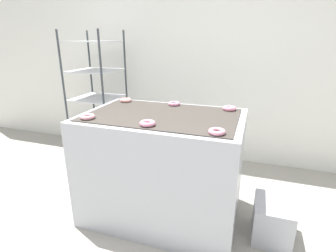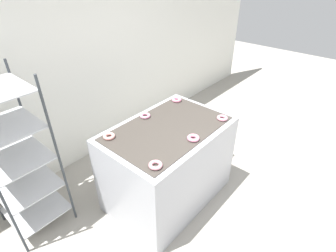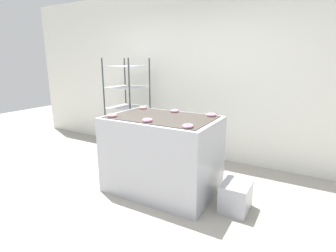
# 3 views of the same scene
# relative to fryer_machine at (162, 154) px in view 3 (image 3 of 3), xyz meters

# --- Properties ---
(ground_plane) EXTENTS (14.00, 14.00, 0.00)m
(ground_plane) POSITION_rel_fryer_machine_xyz_m (-0.00, -0.70, -0.49)
(ground_plane) COLOR #9E998E
(wall_back) EXTENTS (8.00, 0.05, 2.80)m
(wall_back) POSITION_rel_fryer_machine_xyz_m (-0.00, 1.42, 0.91)
(wall_back) COLOR silver
(wall_back) RESTS_ON ground_plane
(fryer_machine) EXTENTS (1.35, 0.90, 0.98)m
(fryer_machine) POSITION_rel_fryer_machine_xyz_m (0.00, 0.00, 0.00)
(fryer_machine) COLOR #A8AAB2
(fryer_machine) RESTS_ON ground_plane
(baking_rack_cart) EXTENTS (0.56, 0.59, 1.68)m
(baking_rack_cart) POSITION_rel_fryer_machine_xyz_m (-1.19, 0.85, 0.37)
(baking_rack_cart) COLOR #33383D
(baking_rack_cart) RESTS_ON ground_plane
(glaze_bin) EXTENTS (0.30, 0.37, 0.32)m
(glaze_bin) POSITION_rel_fryer_machine_xyz_m (0.97, -0.01, -0.33)
(glaze_bin) COLOR #A8AAB2
(glaze_bin) RESTS_ON ground_plane
(donut_near_left) EXTENTS (0.12, 0.12, 0.03)m
(donut_near_left) POSITION_rel_fryer_machine_xyz_m (-0.52, -0.31, 0.51)
(donut_near_left) COLOR #CF8793
(donut_near_left) RESTS_ON fryer_machine
(donut_near_center) EXTENTS (0.12, 0.12, 0.03)m
(donut_near_center) POSITION_rel_fryer_machine_xyz_m (-0.00, -0.32, 0.51)
(donut_near_center) COLOR pink
(donut_near_center) RESTS_ON fryer_machine
(donut_near_right) EXTENTS (0.12, 0.12, 0.03)m
(donut_near_right) POSITION_rel_fryer_machine_xyz_m (0.51, -0.33, 0.50)
(donut_near_right) COLOR pink
(donut_near_right) RESTS_ON fryer_machine
(donut_far_left) EXTENTS (0.12, 0.12, 0.03)m
(donut_far_left) POSITION_rel_fryer_machine_xyz_m (-0.51, 0.32, 0.50)
(donut_far_left) COLOR #DE9089
(donut_far_left) RESTS_ON fryer_machine
(donut_far_center) EXTENTS (0.12, 0.12, 0.03)m
(donut_far_center) POSITION_rel_fryer_machine_xyz_m (0.00, 0.33, 0.50)
(donut_far_center) COLOR pink
(donut_far_center) RESTS_ON fryer_machine
(donut_far_right) EXTENTS (0.12, 0.12, 0.04)m
(donut_far_right) POSITION_rel_fryer_machine_xyz_m (0.52, 0.31, 0.51)
(donut_far_right) COLOR pink
(donut_far_right) RESTS_ON fryer_machine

